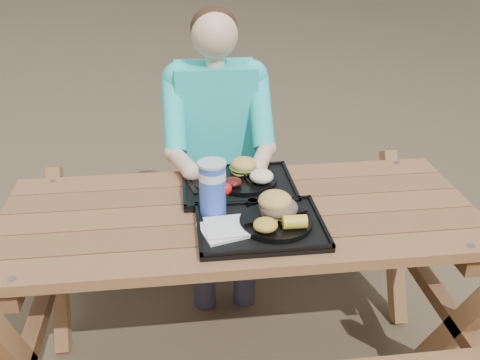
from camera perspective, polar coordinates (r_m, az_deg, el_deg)
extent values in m
plane|color=#999999|center=(2.49, 0.00, -18.35)|extent=(60.00, 60.00, 0.00)
cube|color=black|center=(1.91, 2.18, -5.02)|extent=(0.45, 0.35, 0.02)
cube|color=black|center=(2.18, -0.22, -0.66)|extent=(0.45, 0.35, 0.02)
cylinder|color=black|center=(1.90, 3.85, -4.48)|extent=(0.26, 0.26, 0.02)
cylinder|color=black|center=(2.18, 0.53, -0.03)|extent=(0.26, 0.26, 0.02)
cube|color=silver|center=(1.86, -1.78, -5.28)|extent=(0.19, 0.19, 0.02)
cylinder|color=blue|center=(1.93, -2.94, -1.01)|extent=(0.10, 0.10, 0.20)
cylinder|color=black|center=(2.01, 1.35, -2.48)|extent=(0.04, 0.04, 0.03)
cylinder|color=gold|center=(2.01, 3.45, -2.47)|extent=(0.05, 0.05, 0.03)
ellipsoid|color=gold|center=(1.82, 2.73, -4.81)|extent=(0.09, 0.09, 0.04)
cube|color=black|center=(2.18, -4.67, -0.45)|extent=(0.08, 0.15, 0.01)
ellipsoid|color=#45110D|center=(2.11, -0.76, -0.21)|extent=(0.07, 0.07, 0.03)
ellipsoid|color=white|center=(2.14, 2.31, 0.40)|extent=(0.10, 0.10, 0.05)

